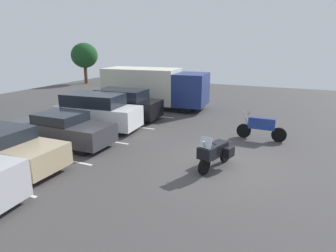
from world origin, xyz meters
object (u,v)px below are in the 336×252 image
(car_charcoal, at_px, (63,129))
(car_white, at_px, (97,112))
(box_truck, at_px, (154,87))
(motorcycle_touring, at_px, (214,152))
(car_black, at_px, (124,104))
(motorcycle_second, at_px, (261,127))
(car_tan, at_px, (4,149))

(car_charcoal, xyz_separation_m, car_white, (2.63, 0.12, 0.24))
(car_charcoal, distance_m, box_truck, 8.78)
(motorcycle_touring, bearing_deg, car_black, 53.97)
(motorcycle_second, relative_size, car_charcoal, 0.51)
(motorcycle_touring, distance_m, car_charcoal, 6.88)
(car_white, height_order, box_truck, box_truck)
(car_tan, xyz_separation_m, car_white, (5.55, 0.02, 0.21))
(car_tan, height_order, box_truck, box_truck)
(car_tan, bearing_deg, car_white, 0.21)
(car_charcoal, xyz_separation_m, car_black, (5.17, 0.07, 0.17))
(motorcycle_second, distance_m, car_tan, 10.83)
(motorcycle_touring, xyz_separation_m, car_charcoal, (-0.12, 6.87, 0.08))
(motorcycle_touring, relative_size, car_charcoal, 0.45)
(box_truck, bearing_deg, car_black, 175.90)
(car_charcoal, relative_size, car_black, 1.04)
(box_truck, bearing_deg, motorcycle_second, -119.67)
(car_tan, relative_size, car_black, 1.06)
(car_black, relative_size, box_truck, 0.59)
(car_tan, bearing_deg, motorcycle_touring, -66.50)
(car_charcoal, bearing_deg, car_tan, 177.97)
(car_tan, xyz_separation_m, box_truck, (11.66, -0.29, 0.74))
(car_tan, bearing_deg, motorcycle_second, -48.17)
(car_tan, relative_size, box_truck, 0.63)
(car_tan, distance_m, car_black, 8.09)
(car_white, bearing_deg, car_tan, -179.79)
(motorcycle_touring, bearing_deg, motorcycle_second, -14.62)
(car_charcoal, height_order, car_white, car_white)
(motorcycle_touring, bearing_deg, car_tan, 113.50)
(motorcycle_second, distance_m, car_white, 8.27)
(motorcycle_touring, height_order, box_truck, box_truck)
(motorcycle_second, relative_size, car_black, 0.53)
(motorcycle_touring, relative_size, car_tan, 0.45)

